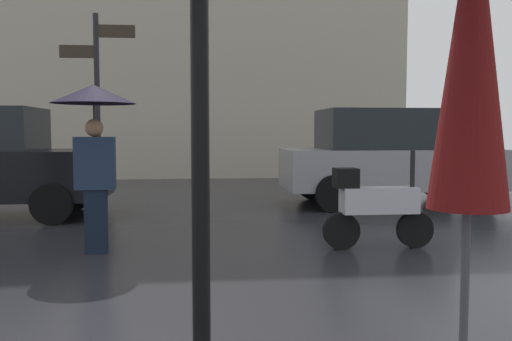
# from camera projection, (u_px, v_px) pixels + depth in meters

# --- Properties ---
(folded_patio_umbrella_near) EXTENTS (0.51, 0.51, 2.46)m
(folded_patio_umbrella_near) POSITION_uv_depth(u_px,v_px,m) (470.00, 87.00, 2.18)
(folded_patio_umbrella_near) COLOR black
(folded_patio_umbrella_near) RESTS_ON ground
(pedestrian_with_umbrella) EXTENTS (0.99, 0.99, 2.01)m
(pedestrian_with_umbrella) POSITION_uv_depth(u_px,v_px,m) (94.00, 121.00, 6.39)
(pedestrian_with_umbrella) COLOR black
(pedestrian_with_umbrella) RESTS_ON ground
(parked_scooter) EXTENTS (1.40, 0.32, 1.23)m
(parked_scooter) POSITION_uv_depth(u_px,v_px,m) (375.00, 204.00, 6.71)
(parked_scooter) COLOR black
(parked_scooter) RESTS_ON ground
(parked_car_right) EXTENTS (4.27, 1.98, 1.89)m
(parked_car_right) POSITION_uv_depth(u_px,v_px,m) (388.00, 156.00, 10.73)
(parked_car_right) COLOR gray
(parked_car_right) RESTS_ON ground
(street_signpost) EXTENTS (1.08, 0.08, 3.17)m
(street_signpost) POSITION_uv_depth(u_px,v_px,m) (98.00, 100.00, 7.90)
(street_signpost) COLOR black
(street_signpost) RESTS_ON ground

